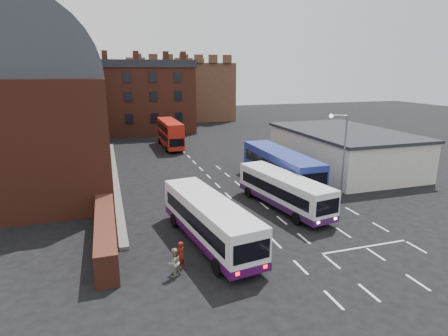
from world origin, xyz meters
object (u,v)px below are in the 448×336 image
object	(u,v)px
pedestrian_beige	(174,262)
bus_blue	(280,165)
bus_white_outbound	(209,218)
pedestrian_red	(180,256)
street_lamp	(341,150)
bus_red_double	(170,133)
bus_white_inbound	(284,189)

from	to	relation	value
pedestrian_beige	bus_blue	bearing A→B (deg)	-163.32
bus_white_outbound	pedestrian_red	xyz separation A→B (m)	(-2.37, -2.60, -0.88)
pedestrian_beige	bus_white_outbound	bearing A→B (deg)	-161.13
street_lamp	pedestrian_red	distance (m)	16.72
pedestrian_red	pedestrian_beige	world-z (taller)	pedestrian_red
bus_white_outbound	pedestrian_beige	world-z (taller)	bus_white_outbound
bus_red_double	pedestrian_beige	size ratio (longest dim) A/B	6.00
bus_white_inbound	bus_blue	xyz separation A→B (m)	(2.47, 5.70, 0.33)
pedestrian_red	pedestrian_beige	distance (m)	0.75
bus_white_inbound	pedestrian_beige	distance (m)	12.51
bus_white_inbound	bus_red_double	distance (m)	26.82
bus_red_double	bus_white_inbound	bearing A→B (deg)	99.05
bus_red_double	pedestrian_red	size ratio (longest dim) A/B	5.86
bus_white_inbound	bus_blue	world-z (taller)	bus_blue
bus_white_outbound	pedestrian_red	distance (m)	3.63
bus_white_outbound	bus_red_double	xyz separation A→B (m)	(2.82, 30.69, 0.33)
bus_red_double	pedestrian_beige	world-z (taller)	bus_red_double
pedestrian_red	bus_white_inbound	bearing A→B (deg)	172.30
bus_blue	bus_red_double	xyz separation A→B (m)	(-6.86, 20.76, 0.10)
bus_blue	pedestrian_red	xyz separation A→B (m)	(-12.05, -12.53, -1.10)
pedestrian_beige	street_lamp	bearing A→B (deg)	177.04
bus_red_double	pedestrian_red	world-z (taller)	bus_red_double
bus_white_inbound	pedestrian_red	world-z (taller)	bus_white_inbound
bus_blue	pedestrian_beige	xyz separation A→B (m)	(-12.51, -13.12, -1.12)
bus_white_inbound	street_lamp	world-z (taller)	street_lamp
street_lamp	pedestrian_red	size ratio (longest dim) A/B	4.45
bus_red_double	pedestrian_red	bearing A→B (deg)	80.76
bus_white_outbound	bus_blue	distance (m)	13.87
bus_blue	pedestrian_red	world-z (taller)	bus_blue
pedestrian_red	pedestrian_beige	size ratio (longest dim) A/B	1.03
street_lamp	pedestrian_red	xyz separation A→B (m)	(-14.74, -7.06, -3.54)
pedestrian_red	bus_white_outbound	bearing A→B (deg)	-175.50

